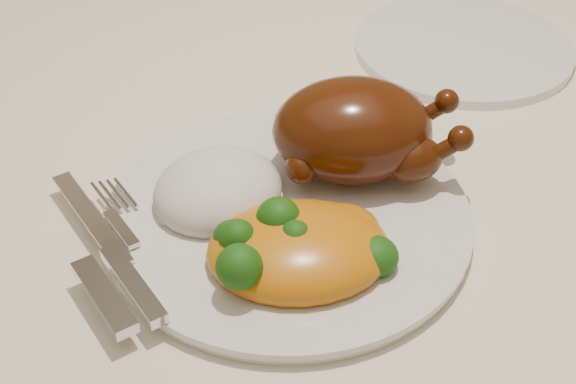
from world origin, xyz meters
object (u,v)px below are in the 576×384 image
object	(u,v)px
dining_table	(98,236)
dinner_plate	(288,217)
roast_chicken	(357,130)
side_plate	(463,47)

from	to	relation	value
dining_table	dinner_plate	distance (m)	0.24
dinner_plate	roast_chicken	xyz separation A→B (m)	(0.07, 0.04, 0.05)
dining_table	roast_chicken	bearing A→B (deg)	-26.82
side_plate	roast_chicken	xyz separation A→B (m)	(-0.19, -0.17, 0.05)
side_plate	roast_chicken	distance (m)	0.26
dining_table	roast_chicken	distance (m)	0.29
dining_table	roast_chicken	size ratio (longest dim) A/B	9.34
roast_chicken	side_plate	bearing A→B (deg)	56.57
dining_table	dinner_plate	size ratio (longest dim) A/B	5.62
side_plate	roast_chicken	size ratio (longest dim) A/B	1.34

